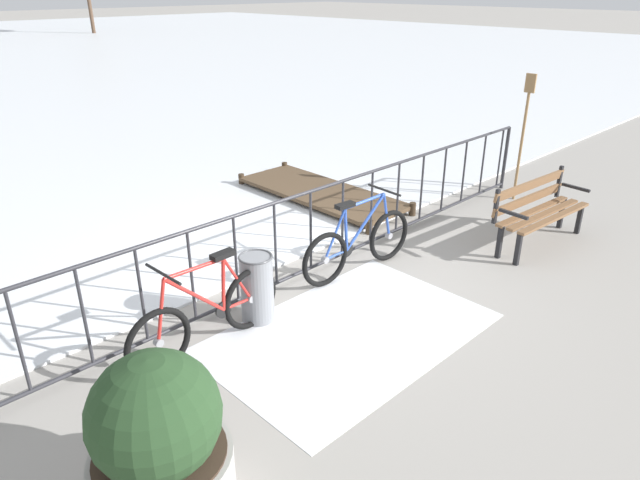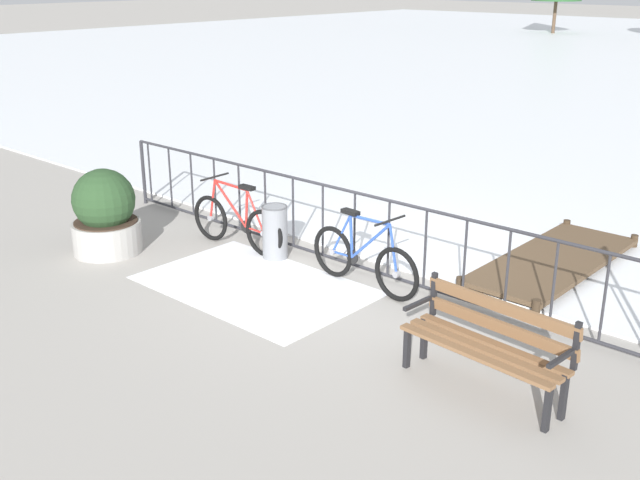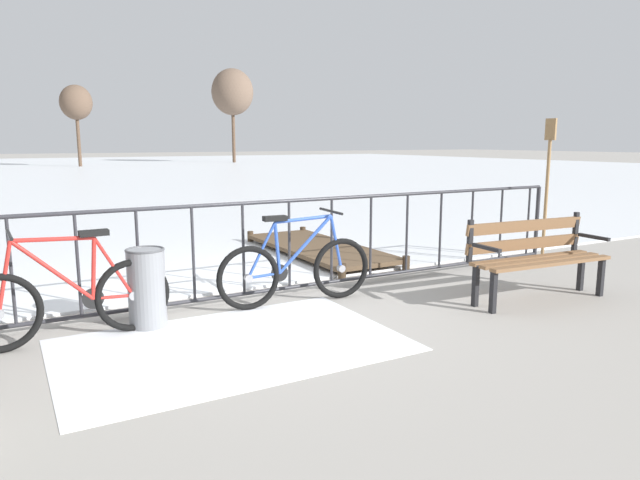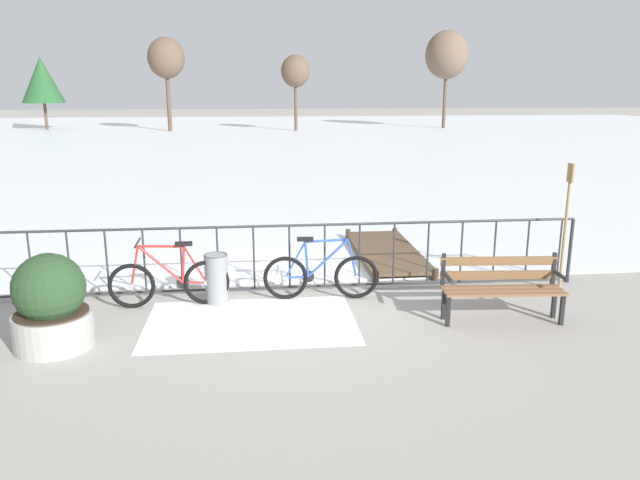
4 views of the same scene
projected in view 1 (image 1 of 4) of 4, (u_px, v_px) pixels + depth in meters
ground_plane at (311, 274)px, 6.83m from camera, size 160.00×160.00×0.00m
snow_patch at (350, 332)px, 5.67m from camera, size 2.81×1.83×0.01m
railing_fence at (311, 231)px, 6.60m from camera, size 9.06×0.06×1.07m
bicycle_near_railing at (208, 315)px, 5.28m from camera, size 1.71×0.52×0.97m
bicycle_second at (358, 244)px, 6.73m from camera, size 1.71×0.52×0.97m
park_bench at (538, 207)px, 7.45m from camera, size 1.63×0.60×0.89m
planter_with_shrub at (159, 441)px, 3.60m from camera, size 0.93×0.93×1.17m
trash_bin at (257, 287)px, 5.76m from camera, size 0.35×0.35×0.73m
oar_upright at (524, 130)px, 8.74m from camera, size 0.04×0.16×1.98m
wooden_dock at (321, 192)px, 9.15m from camera, size 1.10×3.03×0.20m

